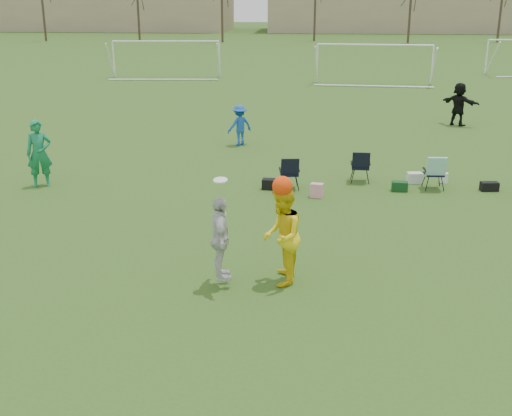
# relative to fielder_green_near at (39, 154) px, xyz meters

# --- Properties ---
(ground) EXTENTS (260.00, 260.00, 0.00)m
(ground) POSITION_rel_fielder_green_near_xyz_m (7.74, -7.24, -0.99)
(ground) COLOR #31561A
(ground) RESTS_ON ground
(fielder_green_near) EXTENTS (0.85, 0.71, 1.98)m
(fielder_green_near) POSITION_rel_fielder_green_near_xyz_m (0.00, 0.00, 0.00)
(fielder_green_near) COLOR #167D4D
(fielder_green_near) RESTS_ON ground
(fielder_blue) EXTENTS (1.13, 1.03, 1.52)m
(fielder_blue) POSITION_rel_fielder_green_near_xyz_m (5.23, 5.98, -0.23)
(fielder_blue) COLOR #174EB0
(fielder_blue) RESTS_ON ground
(fielder_black) EXTENTS (1.66, 1.54, 1.85)m
(fielder_black) POSITION_rel_fielder_green_near_xyz_m (14.22, 10.69, -0.06)
(fielder_black) COLOR black
(fielder_black) RESTS_ON ground
(center_contest) EXTENTS (1.84, 1.28, 2.18)m
(center_contest) POSITION_rel_fielder_green_near_xyz_m (7.09, -6.19, 0.02)
(center_contest) COLOR silver
(center_contest) RESTS_ON ground
(sideline_setup) EXTENTS (8.28, 2.19, 1.74)m
(sideline_setup) POSITION_rel_fielder_green_near_xyz_m (11.30, 0.74, -0.46)
(sideline_setup) COLOR #103B21
(sideline_setup) RESTS_ON ground
(goal_left) EXTENTS (7.39, 0.76, 2.46)m
(goal_left) POSITION_rel_fielder_green_near_xyz_m (-2.26, 26.76, 0.93)
(goal_left) COLOR white
(goal_left) RESTS_ON ground
(goal_mid) EXTENTS (7.40, 0.63, 2.46)m
(goal_mid) POSITION_rel_fielder_green_near_xyz_m (11.74, 24.76, 0.93)
(goal_mid) COLOR white
(goal_mid) RESTS_ON ground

